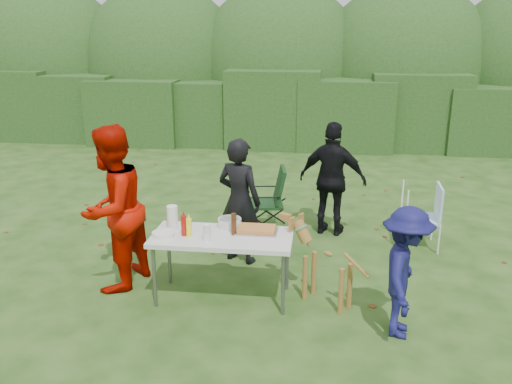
# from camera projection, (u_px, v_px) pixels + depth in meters

# --- Properties ---
(ground) EXTENTS (80.00, 80.00, 0.00)m
(ground) POSITION_uv_depth(u_px,v_px,m) (203.00, 305.00, 5.83)
(ground) COLOR #1E4211
(hedge_row) EXTENTS (22.00, 1.40, 1.70)m
(hedge_row) POSITION_uv_depth(u_px,v_px,m) (274.00, 111.00, 13.14)
(hedge_row) COLOR #23471C
(hedge_row) RESTS_ON ground
(shrub_backdrop) EXTENTS (20.00, 2.60, 3.20)m
(shrub_backdrop) POSITION_uv_depth(u_px,v_px,m) (280.00, 73.00, 14.43)
(shrub_backdrop) COLOR #3D6628
(shrub_backdrop) RESTS_ON ground
(folding_table) EXTENTS (1.50, 0.70, 0.74)m
(folding_table) POSITION_uv_depth(u_px,v_px,m) (222.00, 240.00, 5.78)
(folding_table) COLOR silver
(folding_table) RESTS_ON ground
(person_cook) EXTENTS (0.68, 0.57, 1.59)m
(person_cook) POSITION_uv_depth(u_px,v_px,m) (239.00, 201.00, 6.70)
(person_cook) COLOR black
(person_cook) RESTS_ON ground
(person_red_jacket) EXTENTS (0.91, 1.05, 1.87)m
(person_red_jacket) POSITION_uv_depth(u_px,v_px,m) (112.00, 209.00, 5.99)
(person_red_jacket) COLOR #B60F00
(person_red_jacket) RESTS_ON ground
(person_black_puffy) EXTENTS (1.02, 0.63, 1.61)m
(person_black_puffy) POSITION_uv_depth(u_px,v_px,m) (333.00, 179.00, 7.57)
(person_black_puffy) COLOR black
(person_black_puffy) RESTS_ON ground
(child) EXTENTS (0.62, 0.91, 1.30)m
(child) POSITION_uv_depth(u_px,v_px,m) (405.00, 273.00, 5.11)
(child) COLOR #151551
(child) RESTS_ON ground
(dog) EXTENTS (0.97, 0.83, 0.88)m
(dog) POSITION_uv_depth(u_px,v_px,m) (328.00, 266.00, 5.73)
(dog) COLOR olive
(dog) RESTS_ON ground
(camping_chair) EXTENTS (0.68, 0.68, 0.95)m
(camping_chair) POSITION_uv_depth(u_px,v_px,m) (264.00, 200.00, 7.76)
(camping_chair) COLOR #163618
(camping_chair) RESTS_ON ground
(lawn_chair) EXTENTS (0.53, 0.53, 0.88)m
(lawn_chair) POSITION_uv_depth(u_px,v_px,m) (420.00, 216.00, 7.23)
(lawn_chair) COLOR #60BBE8
(lawn_chair) RESTS_ON ground
(food_tray) EXTENTS (0.45, 0.30, 0.02)m
(food_tray) POSITION_uv_depth(u_px,v_px,m) (257.00, 231.00, 5.85)
(food_tray) COLOR #B7B7BA
(food_tray) RESTS_ON folding_table
(focaccia_bread) EXTENTS (0.40, 0.26, 0.04)m
(focaccia_bread) POSITION_uv_depth(u_px,v_px,m) (257.00, 229.00, 5.84)
(focaccia_bread) COLOR #C87A38
(focaccia_bread) RESTS_ON food_tray
(mustard_bottle) EXTENTS (0.06, 0.06, 0.20)m
(mustard_bottle) POSITION_uv_depth(u_px,v_px,m) (189.00, 228.00, 5.70)
(mustard_bottle) COLOR #FCFF2B
(mustard_bottle) RESTS_ON folding_table
(ketchup_bottle) EXTENTS (0.06, 0.06, 0.22)m
(ketchup_bottle) POSITION_uv_depth(u_px,v_px,m) (184.00, 226.00, 5.72)
(ketchup_bottle) COLOR #AC150E
(ketchup_bottle) RESTS_ON folding_table
(beer_bottle) EXTENTS (0.06, 0.06, 0.24)m
(beer_bottle) POSITION_uv_depth(u_px,v_px,m) (234.00, 224.00, 5.74)
(beer_bottle) COLOR #47230F
(beer_bottle) RESTS_ON folding_table
(paper_towel_roll) EXTENTS (0.12, 0.12, 0.26)m
(paper_towel_roll) POSITION_uv_depth(u_px,v_px,m) (172.00, 217.00, 5.92)
(paper_towel_roll) COLOR white
(paper_towel_roll) RESTS_ON folding_table
(cup_stack) EXTENTS (0.08, 0.08, 0.18)m
(cup_stack) POSITION_uv_depth(u_px,v_px,m) (207.00, 233.00, 5.59)
(cup_stack) COLOR white
(cup_stack) RESTS_ON folding_table
(pasta_bowl) EXTENTS (0.26, 0.26, 0.10)m
(pasta_bowl) POSITION_uv_depth(u_px,v_px,m) (230.00, 223.00, 5.98)
(pasta_bowl) COLOR silver
(pasta_bowl) RESTS_ON folding_table
(plate_stack) EXTENTS (0.24, 0.24, 0.05)m
(plate_stack) POSITION_uv_depth(u_px,v_px,m) (163.00, 234.00, 5.72)
(plate_stack) COLOR white
(plate_stack) RESTS_ON folding_table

